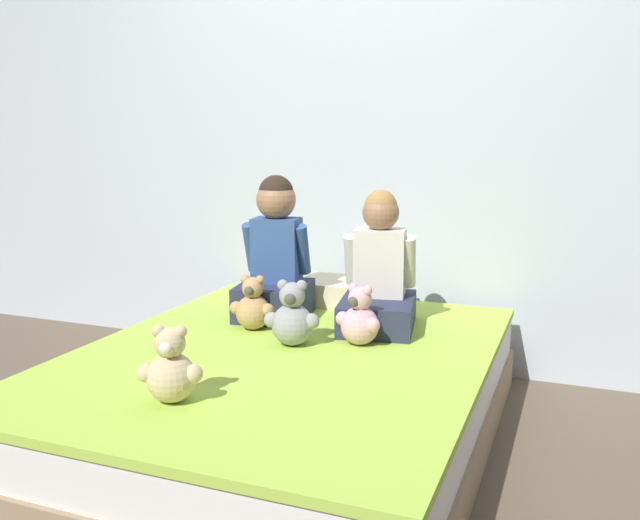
{
  "coord_description": "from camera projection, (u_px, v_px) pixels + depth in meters",
  "views": [
    {
      "loc": [
        1.01,
        -2.2,
        1.15
      ],
      "look_at": [
        0.0,
        0.36,
        0.64
      ],
      "focal_mm": 38.0,
      "sensor_mm": 36.0,
      "label": 1
    }
  ],
  "objects": [
    {
      "name": "teddy_bear_held_by_left_child",
      "position": [
        253.0,
        307.0,
        2.77
      ],
      "size": [
        0.19,
        0.14,
        0.23
      ],
      "rotation": [
        0.0,
        0.0,
        0.1
      ],
      "color": "tan",
      "rests_on": "bed"
    },
    {
      "name": "pillow_at_headboard",
      "position": [
        351.0,
        292.0,
        3.2
      ],
      "size": [
        0.48,
        0.3,
        0.11
      ],
      "color": "beige",
      "rests_on": "bed"
    },
    {
      "name": "teddy_bear_held_by_right_child",
      "position": [
        360.0,
        319.0,
        2.57
      ],
      "size": [
        0.19,
        0.15,
        0.23
      ],
      "rotation": [
        0.0,
        0.0,
        -0.32
      ],
      "color": "#DBA3B2",
      "rests_on": "bed"
    },
    {
      "name": "child_on_left",
      "position": [
        275.0,
        258.0,
        2.96
      ],
      "size": [
        0.34,
        0.36,
        0.62
      ],
      "rotation": [
        0.0,
        0.0,
        0.14
      ],
      "color": "#282D47",
      "rests_on": "bed"
    },
    {
      "name": "teddy_bear_between_children",
      "position": [
        292.0,
        318.0,
        2.56
      ],
      "size": [
        0.21,
        0.16,
        0.25
      ],
      "rotation": [
        0.0,
        0.0,
        0.24
      ],
      "color": "#939399",
      "rests_on": "bed"
    },
    {
      "name": "bed",
      "position": [
        285.0,
        396.0,
        2.55
      ],
      "size": [
        1.48,
        1.87,
        0.36
      ],
      "color": "#997F60",
      "rests_on": "ground_plane"
    },
    {
      "name": "child_on_right",
      "position": [
        379.0,
        277.0,
        2.8
      ],
      "size": [
        0.36,
        0.44,
        0.57
      ],
      "rotation": [
        0.0,
        0.0,
        0.18
      ],
      "color": "#282D47",
      "rests_on": "bed"
    },
    {
      "name": "wall_behind_bed",
      "position": [
        372.0,
        114.0,
        3.32
      ],
      "size": [
        8.0,
        0.06,
        2.5
      ],
      "color": "silver",
      "rests_on": "ground_plane"
    },
    {
      "name": "teddy_bear_at_foot_of_bed",
      "position": [
        171.0,
        370.0,
        2.02
      ],
      "size": [
        0.19,
        0.15,
        0.24
      ],
      "rotation": [
        0.0,
        0.0,
        0.32
      ],
      "color": "#D1B78E",
      "rests_on": "bed"
    },
    {
      "name": "ground_plane",
      "position": [
        286.0,
        441.0,
        2.59
      ],
      "size": [
        14.0,
        14.0,
        0.0
      ],
      "primitive_type": "plane",
      "color": "brown"
    }
  ]
}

